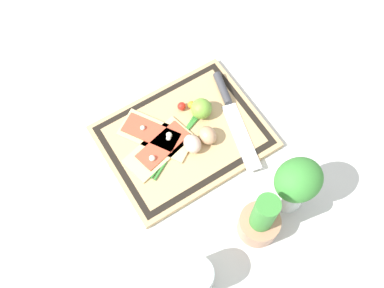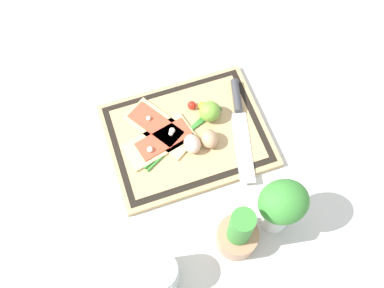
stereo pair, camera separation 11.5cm
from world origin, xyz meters
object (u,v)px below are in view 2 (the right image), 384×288
at_px(pizza_slice_near, 159,127).
at_px(sauce_jar, 160,274).
at_px(egg_pink, 192,144).
at_px(herb_pot, 238,234).
at_px(herb_glass, 281,206).
at_px(lime, 210,111).
at_px(pizza_slice_far, 160,142).
at_px(cherry_tomato_red, 192,105).
at_px(knife, 239,112).
at_px(egg_brown, 209,139).
at_px(cherry_tomato_yellow, 202,106).

xyz_separation_m(pizza_slice_near, sauce_jar, (0.11, 0.37, 0.02)).
height_order(egg_pink, herb_pot, herb_pot).
bearing_deg(herb_pot, herb_glass, -169.63).
bearing_deg(lime, pizza_slice_far, 11.61).
relative_size(cherry_tomato_red, sauce_jar, 0.22).
height_order(lime, sauce_jar, sauce_jar).
xyz_separation_m(lime, herb_pot, (0.05, 0.34, 0.02)).
xyz_separation_m(knife, lime, (0.08, -0.02, 0.02)).
bearing_deg(cherry_tomato_red, pizza_slice_far, 32.84).
bearing_deg(egg_brown, herb_glass, 108.79).
bearing_deg(egg_brown, egg_pink, -0.69).
height_order(cherry_tomato_yellow, sauce_jar, sauce_jar).
bearing_deg(knife, egg_pink, 19.85).
bearing_deg(sauce_jar, knife, -133.65).
distance_m(egg_pink, lime, 0.10).
relative_size(pizza_slice_near, pizza_slice_far, 1.05).
height_order(knife, sauce_jar, sauce_jar).
bearing_deg(herb_pot, egg_pink, -85.43).
distance_m(cherry_tomato_red, sauce_jar, 0.46).
xyz_separation_m(pizza_slice_near, herb_glass, (-0.19, 0.33, 0.09)).
relative_size(pizza_slice_far, cherry_tomato_yellow, 9.53).
xyz_separation_m(knife, herb_glass, (0.02, 0.30, 0.08)).
relative_size(egg_pink, lime, 0.93).
bearing_deg(egg_pink, pizza_slice_far, -28.36).
bearing_deg(pizza_slice_near, herb_glass, 120.90).
xyz_separation_m(egg_pink, sauce_jar, (0.18, 0.29, 0.00)).
distance_m(knife, egg_brown, 0.12).
bearing_deg(herb_glass, sauce_jar, 8.29).
bearing_deg(cherry_tomato_yellow, lime, 107.58).
bearing_deg(egg_pink, herb_glass, 117.92).
xyz_separation_m(knife, sauce_jar, (0.33, 0.34, 0.02)).
bearing_deg(sauce_jar, pizza_slice_far, -106.77).
bearing_deg(egg_brown, pizza_slice_far, -18.81).
xyz_separation_m(egg_brown, sauce_jar, (0.22, 0.29, 0.00)).
bearing_deg(knife, herb_pot, 67.75).
bearing_deg(pizza_slice_far, egg_brown, 161.19).
xyz_separation_m(pizza_slice_near, herb_pot, (-0.09, 0.35, 0.04)).
bearing_deg(knife, cherry_tomato_yellow, -29.78).
distance_m(sauce_jar, herb_glass, 0.31).
xyz_separation_m(knife, egg_brown, (0.10, 0.06, 0.01)).
height_order(cherry_tomato_red, herb_glass, herb_glass).
xyz_separation_m(pizza_slice_far, egg_brown, (-0.12, 0.04, 0.02)).
distance_m(egg_pink, herb_pot, 0.27).
bearing_deg(cherry_tomato_red, egg_pink, 71.95).
distance_m(cherry_tomato_red, cherry_tomato_yellow, 0.03).
height_order(pizza_slice_near, lime, lime).
height_order(egg_pink, herb_glass, herb_glass).
distance_m(knife, egg_pink, 0.16).
height_order(lime, herb_glass, herb_glass).
bearing_deg(pizza_slice_far, knife, -176.66).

